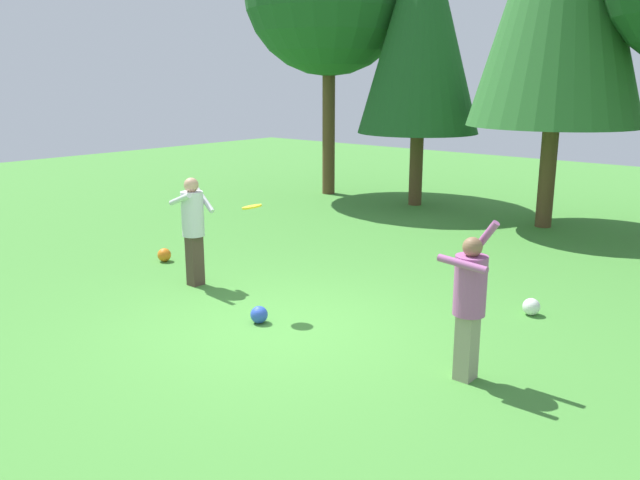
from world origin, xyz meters
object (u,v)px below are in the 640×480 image
object	(u,v)px
person_catcher	(193,222)
frisbee	(252,207)
person_thrower	(470,297)
ball_orange	(164,255)
ball_blue	(259,315)
ball_white	(531,307)
tree_left	(421,22)

from	to	relation	value
person_catcher	frisbee	xyz separation A→B (m)	(1.55, -0.22, 0.47)
person_thrower	ball_orange	distance (m)	6.33
ball_blue	ball_white	distance (m)	3.69
person_catcher	ball_orange	bearing A→B (deg)	169.93
ball_orange	ball_blue	bearing A→B (deg)	-16.17
ball_blue	ball_orange	size ratio (longest dim) A/B	0.97
ball_blue	ball_white	world-z (taller)	ball_white
frisbee	ball_orange	bearing A→B (deg)	166.82
ball_orange	frisbee	bearing A→B (deg)	-13.18
person_catcher	ball_blue	distance (m)	2.18
frisbee	ball_blue	distance (m)	1.43
person_thrower	frisbee	world-z (taller)	person_thrower
ball_white	tree_left	size ratio (longest dim) A/B	0.03
ball_white	person_thrower	bearing A→B (deg)	-83.79
person_thrower	ball_blue	distance (m)	2.98
person_thrower	ball_white	bearing A→B (deg)	-84.12
frisbee	ball_blue	bearing A→B (deg)	-36.23
ball_orange	tree_left	world-z (taller)	tree_left
person_catcher	tree_left	xyz separation A→B (m)	(-1.01, 7.89, 3.45)
frisbee	ball_white	bearing A→B (deg)	38.17
frisbee	ball_orange	world-z (taller)	frisbee
person_thrower	ball_white	world-z (taller)	person_thrower
ball_white	tree_left	distance (m)	9.09
ball_white	person_catcher	bearing A→B (deg)	-154.93
frisbee	ball_white	world-z (taller)	frisbee
person_thrower	ball_blue	bearing A→B (deg)	5.61
ball_blue	ball_white	bearing A→B (deg)	45.23
person_catcher	ball_white	xyz separation A→B (m)	(4.52, 2.12, -0.88)
tree_left	ball_blue	bearing A→B (deg)	-70.72
person_thrower	ball_blue	xyz separation A→B (m)	(-2.85, -0.30, -0.81)
person_thrower	person_catcher	world-z (taller)	person_thrower
person_thrower	ball_orange	size ratio (longest dim) A/B	7.26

